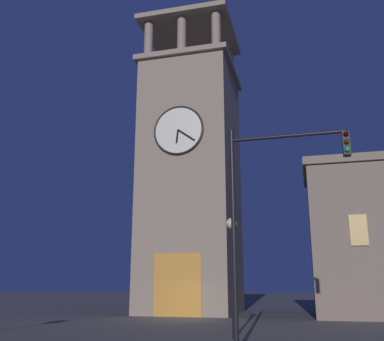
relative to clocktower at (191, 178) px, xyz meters
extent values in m
plane|color=#56544F|center=(-1.17, 5.84, -9.91)|extent=(200.00, 200.00, 0.00)
cube|color=gray|center=(0.00, -0.03, -0.64)|extent=(6.59, 7.09, 18.54)
cube|color=gray|center=(0.00, -0.03, 8.83)|extent=(7.19, 7.69, 0.40)
cylinder|color=gray|center=(-2.70, 2.92, 10.60)|extent=(0.70, 0.70, 3.13)
cylinder|color=gray|center=(0.00, 2.92, 10.60)|extent=(0.70, 0.70, 3.13)
cylinder|color=gray|center=(2.70, 2.92, 10.60)|extent=(0.70, 0.70, 3.13)
cylinder|color=gray|center=(-2.70, -2.97, 10.60)|extent=(0.70, 0.70, 3.13)
cylinder|color=gray|center=(0.00, -2.97, 10.60)|extent=(0.70, 0.70, 3.13)
cylinder|color=gray|center=(2.70, -2.97, 10.60)|extent=(0.70, 0.70, 3.13)
cube|color=gray|center=(0.00, -0.03, 12.36)|extent=(7.19, 7.69, 0.40)
cylinder|color=black|center=(0.00, -0.03, 14.09)|extent=(0.12, 0.12, 3.06)
cylinder|color=silver|center=(0.00, 3.58, 2.67)|extent=(3.52, 0.12, 3.52)
torus|color=black|center=(0.00, 3.60, 2.67)|extent=(3.68, 0.16, 3.68)
cube|color=black|center=(0.06, 3.68, 2.19)|extent=(0.23, 0.06, 0.97)
cube|color=black|center=(-0.60, 3.68, 2.23)|extent=(1.28, 0.06, 0.98)
cube|color=orange|center=(0.00, 3.47, -7.91)|extent=(3.20, 0.24, 4.00)
cube|color=#E0B259|center=(-11.26, 4.44, -4.84)|extent=(1.00, 0.12, 1.80)
cylinder|color=black|center=(-6.14, 17.94, -6.43)|extent=(0.16, 0.16, 6.96)
cylinder|color=black|center=(-7.93, 17.94, -3.31)|extent=(3.58, 0.12, 0.12)
cube|color=black|center=(-9.71, 17.94, -3.73)|extent=(0.22, 0.30, 0.75)
sphere|color=#360505|center=(-9.71, 18.12, -3.46)|extent=(0.16, 0.16, 0.16)
sphere|color=#392705|center=(-9.71, 18.12, -3.71)|extent=(0.16, 0.16, 0.16)
sphere|color=#18C154|center=(-9.71, 18.12, -3.96)|extent=(0.16, 0.16, 0.16)
cylinder|color=black|center=(-5.43, 14.16, -7.83)|extent=(0.14, 0.14, 4.15)
sphere|color=#F9DB8C|center=(-5.43, 14.16, -5.54)|extent=(0.44, 0.44, 0.44)
camera|label=1|loc=(-8.37, 31.60, -7.96)|focal=40.95mm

